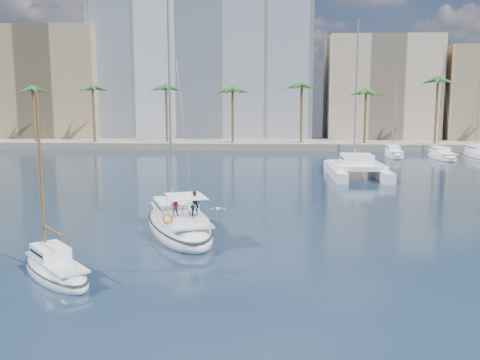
{
  "coord_description": "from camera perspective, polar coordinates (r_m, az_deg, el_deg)",
  "views": [
    {
      "loc": [
        1.49,
        -34.52,
        8.95
      ],
      "look_at": [
        -0.63,
        1.5,
        3.31
      ],
      "focal_mm": 40.0,
      "sensor_mm": 36.0,
      "label": 1
    }
  ],
  "objects": [
    {
      "name": "building_beige",
      "position": [
        106.52,
        14.66,
        9.16
      ],
      "size": [
        20.0,
        14.0,
        20.0
      ],
      "primitive_type": "cube",
      "color": "#CCB192",
      "rests_on": "ground"
    },
    {
      "name": "moored_yacht_b",
      "position": [
        83.84,
        20.72,
        2.18
      ],
      "size": [
        3.32,
        10.83,
        13.72
      ],
      "primitive_type": null,
      "rotation": [
        0.0,
        0.0,
        -0.02
      ],
      "color": "white",
      "rests_on": "ground"
    },
    {
      "name": "palm_centre",
      "position": [
        91.54,
        2.47,
        9.71
      ],
      "size": [
        3.6,
        3.6,
        12.3
      ],
      "color": "brown",
      "rests_on": "ground"
    },
    {
      "name": "moored_yacht_a",
      "position": [
        84.07,
        16.09,
        2.42
      ],
      "size": [
        3.37,
        9.52,
        11.9
      ],
      "primitive_type": null,
      "rotation": [
        0.0,
        0.0,
        -0.07
      ],
      "color": "white",
      "rests_on": "ground"
    },
    {
      "name": "palm_right",
      "position": [
        97.13,
        23.22,
        8.96
      ],
      "size": [
        3.6,
        3.6,
        12.3
      ],
      "color": "brown",
      "rests_on": "ground"
    },
    {
      "name": "small_sloop",
      "position": [
        28.67,
        -19.1,
        -9.01
      ],
      "size": [
        6.07,
        6.43,
        9.68
      ],
      "rotation": [
        0.0,
        0.0,
        0.73
      ],
      "color": "white",
      "rests_on": "ground"
    },
    {
      "name": "building_modern",
      "position": [
        108.48,
        -3.85,
        11.53
      ],
      "size": [
        42.0,
        16.0,
        28.0
      ],
      "primitive_type": "cube",
      "color": "silver",
      "rests_on": "ground"
    },
    {
      "name": "seagull",
      "position": [
        38.43,
        -2.38,
        -3.07
      ],
      "size": [
        1.16,
        0.5,
        0.22
      ],
      "color": "silver",
      "rests_on": "ground"
    },
    {
      "name": "quay",
      "position": [
        95.89,
        2.47,
        3.88
      ],
      "size": [
        120.0,
        14.0,
        1.2
      ],
      "primitive_type": "cube",
      "color": "gray",
      "rests_on": "ground"
    },
    {
      "name": "catamaran",
      "position": [
        62.02,
        12.34,
        1.45
      ],
      "size": [
        6.29,
        12.21,
        17.61
      ],
      "rotation": [
        0.0,
        0.0,
        0.02
      ],
      "color": "white",
      "rests_on": "ground"
    },
    {
      "name": "ground",
      "position": [
        35.69,
        0.88,
        -5.64
      ],
      "size": [
        160.0,
        160.0,
        0.0
      ],
      "primitive_type": "plane",
      "color": "black",
      "rests_on": "ground"
    },
    {
      "name": "main_sloop",
      "position": [
        36.03,
        -6.54,
        -4.69
      ],
      "size": [
        7.64,
        12.25,
        17.36
      ],
      "rotation": [
        0.0,
        0.0,
        0.36
      ],
      "color": "white",
      "rests_on": "ground"
    },
    {
      "name": "building_tan_left",
      "position": [
        112.3,
        -19.69,
        9.42
      ],
      "size": [
        22.0,
        14.0,
        22.0
      ],
      "primitive_type": "cube",
      "color": "tan",
      "rests_on": "ground"
    },
    {
      "name": "palm_left",
      "position": [
        98.16,
        -18.07,
        9.23
      ],
      "size": [
        3.6,
        3.6,
        12.3
      ],
      "color": "brown",
      "rests_on": "ground"
    }
  ]
}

